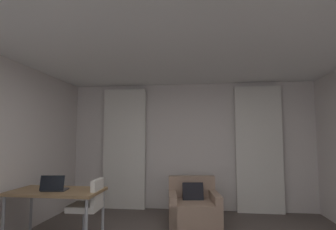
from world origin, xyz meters
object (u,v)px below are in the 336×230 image
desk (57,195)px  laptop (54,188)px  armchair (194,208)px  desk_chair (88,215)px

desk → laptop: (-0.00, -0.07, 0.11)m
desk → armchair: bearing=30.6°
desk_chair → laptop: (-0.44, -0.12, 0.38)m
armchair → laptop: bearing=-147.8°
armchair → laptop: 2.26m
armchair → desk_chair: 1.78m
desk → laptop: 0.13m
armchair → desk: 2.20m
armchair → laptop: laptop is taller
desk_chair → laptop: size_ratio=2.49×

